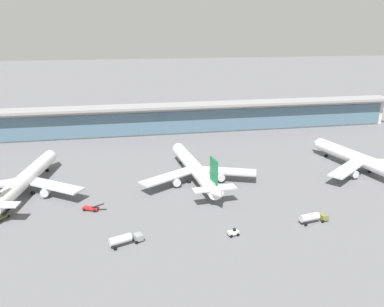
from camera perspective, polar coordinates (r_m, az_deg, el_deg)
ground_plane at (r=131.46m, az=1.64°, el=-5.39°), size 1200.00×1200.00×0.00m
airliner_left_stand at (r=138.85m, az=-23.56°, el=-3.59°), size 41.98×55.27×14.79m
airliner_centre_stand at (r=137.33m, az=0.49°, el=-2.24°), size 42.57×55.58×14.79m
airliner_right_stand at (r=158.91m, az=23.99°, el=-1.00°), size 41.98×55.27×14.79m
service_truck_near_nose_olive at (r=124.57m, az=-26.33°, el=-8.37°), size 5.16×6.25×2.70m
service_truck_under_wing_olive at (r=114.73m, az=17.45°, el=-9.00°), size 8.85×3.69×2.95m
service_truck_mid_apron_white at (r=104.28m, az=6.16°, el=-11.59°), size 3.15×2.26×2.05m
service_truck_by_tail_red at (r=120.69m, az=-14.70°, el=-7.83°), size 6.78×3.93×2.70m
service_truck_on_taxiway_grey at (r=100.72m, az=-9.98°, el=-12.38°), size 8.85×5.08×2.95m
terminal_building at (r=201.12m, az=-3.17°, el=5.26°), size 248.10×12.80×15.20m
safety_cone_charlie at (r=127.80m, az=-25.73°, el=-7.86°), size 0.62×0.62×0.70m
safety_cone_delta at (r=126.37m, az=-24.60°, el=-7.99°), size 0.62×0.62×0.70m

